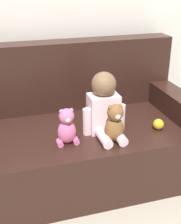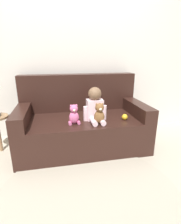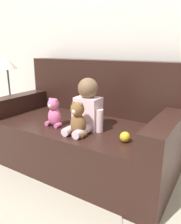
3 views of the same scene
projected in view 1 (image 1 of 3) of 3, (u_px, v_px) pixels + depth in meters
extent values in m
plane|color=#B7AD99|center=(80.00, 175.00, 2.34)|extent=(12.00, 12.00, 0.00)
cube|color=black|center=(80.00, 151.00, 2.25)|extent=(1.63, 0.87, 0.42)
cube|color=black|center=(67.00, 75.00, 2.36)|extent=(1.63, 0.18, 0.52)
cube|color=black|center=(174.00, 103.00, 2.32)|extent=(0.16, 0.87, 0.17)
cube|color=silver|center=(103.00, 113.00, 2.05)|extent=(0.20, 0.14, 0.26)
sphere|color=brown|center=(104.00, 84.00, 1.97)|extent=(0.16, 0.16, 0.16)
cylinder|color=silver|center=(104.00, 138.00, 1.94)|extent=(0.06, 0.18, 0.06)
cylinder|color=silver|center=(118.00, 136.00, 1.97)|extent=(0.06, 0.18, 0.06)
cylinder|color=silver|center=(87.00, 122.00, 2.02)|extent=(0.06, 0.06, 0.18)
cylinder|color=silver|center=(121.00, 117.00, 2.08)|extent=(0.06, 0.06, 0.18)
ellipsoid|color=brown|center=(114.00, 130.00, 1.93)|extent=(0.12, 0.10, 0.17)
sphere|color=brown|center=(115.00, 113.00, 1.88)|extent=(0.10, 0.10, 0.10)
sphere|color=brown|center=(110.00, 107.00, 1.85)|extent=(0.03, 0.03, 0.03)
sphere|color=brown|center=(121.00, 106.00, 1.87)|extent=(0.03, 0.03, 0.03)
sphere|color=beige|center=(118.00, 117.00, 1.85)|extent=(0.04, 0.04, 0.04)
cylinder|color=brown|center=(107.00, 141.00, 1.93)|extent=(0.04, 0.07, 0.04)
cylinder|color=brown|center=(123.00, 139.00, 1.96)|extent=(0.04, 0.07, 0.04)
ellipsoid|color=#DB6699|center=(67.00, 132.00, 1.92)|extent=(0.11, 0.09, 0.15)
sphere|color=#DB6699|center=(66.00, 116.00, 1.87)|extent=(0.09, 0.09, 0.09)
sphere|color=#DB6699|center=(61.00, 112.00, 1.84)|extent=(0.03, 0.03, 0.03)
sphere|color=#DB6699|center=(71.00, 110.00, 1.86)|extent=(0.03, 0.03, 0.03)
sphere|color=beige|center=(68.00, 120.00, 1.84)|extent=(0.03, 0.03, 0.03)
cylinder|color=#DB6699|center=(60.00, 143.00, 1.91)|extent=(0.04, 0.06, 0.04)
cylinder|color=#DB6699|center=(76.00, 141.00, 1.94)|extent=(0.04, 0.06, 0.04)
sphere|color=gold|center=(158.00, 124.00, 2.10)|extent=(0.07, 0.07, 0.07)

